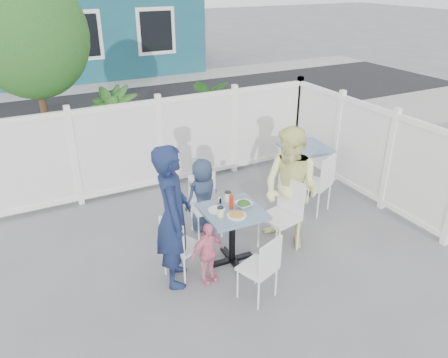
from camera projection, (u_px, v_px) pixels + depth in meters
name	position (u px, v px, depth m)	size (l,w,h in m)	color
ground	(218.00, 257.00, 5.93)	(80.00, 80.00, 0.00)	slate
near_sidewalk	(135.00, 160.00, 8.98)	(24.00, 2.60, 0.01)	gray
street	(95.00, 113.00, 11.94)	(24.00, 5.00, 0.01)	black
far_sidewalk	(74.00, 88.00, 14.43)	(24.00, 1.60, 0.01)	gray
fence_back	(161.00, 145.00, 7.56)	(5.86, 0.08, 1.60)	white
fence_right	(361.00, 151.00, 7.32)	(0.08, 3.66, 1.60)	white
tree	(31.00, 36.00, 6.80)	(1.80, 1.62, 3.59)	#382316
potted_shrub_a	(114.00, 135.00, 7.83)	(0.95, 0.95, 1.70)	#1B4E17
potted_shrub_b	(213.00, 126.00, 8.60)	(1.35, 1.17, 1.50)	#1B4E17
main_table	(232.00, 222.00, 5.59)	(0.77, 0.77, 0.78)	#4D6696
spare_table	(305.00, 157.00, 7.51)	(0.85, 0.85, 0.80)	#4D6696
chair_left	(178.00, 243.00, 5.33)	(0.51, 0.51, 0.87)	white
chair_right	(284.00, 210.00, 5.91)	(0.53, 0.54, 1.01)	white
chair_back	(205.00, 200.00, 6.30)	(0.45, 0.44, 0.89)	white
chair_near	(263.00, 265.00, 4.96)	(0.49, 0.48, 0.85)	white
chair_spare	(320.00, 180.00, 6.79)	(0.59, 0.58, 0.99)	white
man	(173.00, 217.00, 5.12)	(0.66, 0.43, 1.80)	#152045
woman	(291.00, 189.00, 5.88)	(0.83, 0.65, 1.71)	#ECF94C
boy	(203.00, 195.00, 6.36)	(0.55, 0.35, 1.12)	#24344E
toddler	(208.00, 253.00, 5.30)	(0.48, 0.20, 0.82)	pink
plate_main	(237.00, 215.00, 5.37)	(0.24, 0.24, 0.02)	white
plate_side	(217.00, 210.00, 5.50)	(0.22, 0.22, 0.01)	white
salad_bowl	(244.00, 204.00, 5.59)	(0.22, 0.22, 0.05)	white
coffee_cup_a	(220.00, 212.00, 5.34)	(0.08, 0.08, 0.12)	beige
coffee_cup_b	(228.00, 197.00, 5.70)	(0.08, 0.08, 0.12)	beige
ketchup_bottle	(231.00, 202.00, 5.52)	(0.06, 0.06, 0.18)	#B6200D
salt_shaker	(219.00, 200.00, 5.67)	(0.03, 0.03, 0.07)	white
pepper_shaker	(220.00, 201.00, 5.66)	(0.03, 0.03, 0.07)	black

